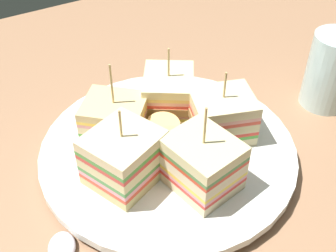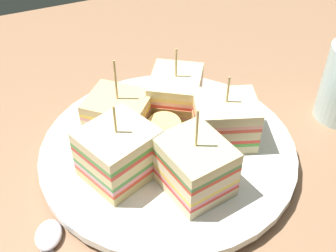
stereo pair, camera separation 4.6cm
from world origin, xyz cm
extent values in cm
cube|color=#996F50|center=(0.00, 0.00, -0.90)|extent=(109.45, 90.88, 1.80)
cylinder|color=white|center=(0.00, 0.00, 0.40)|extent=(17.98, 17.98, 0.80)
cylinder|color=white|center=(0.00, 0.00, 1.29)|extent=(29.00, 29.00, 0.98)
cube|color=beige|center=(3.47, 5.54, 2.28)|extent=(8.73, 9.02, 0.99)
cube|color=#B2844C|center=(1.59, 2.72, 2.28)|extent=(4.95, 3.42, 0.99)
cube|color=#E4CE57|center=(3.47, 5.54, 3.00)|extent=(8.73, 9.02, 0.44)
cube|color=pink|center=(3.47, 5.54, 3.44)|extent=(8.73, 9.02, 0.44)
cube|color=beige|center=(3.47, 5.54, 4.16)|extent=(8.73, 9.02, 0.99)
cube|color=#B2844C|center=(1.59, 2.72, 4.16)|extent=(4.95, 3.42, 0.99)
cube|color=#D84237|center=(3.47, 5.54, 4.87)|extent=(8.73, 9.02, 0.44)
cube|color=#E69F94|center=(3.47, 5.54, 5.32)|extent=(8.73, 9.02, 0.44)
cube|color=#E8BF63|center=(3.47, 5.54, 5.76)|extent=(8.73, 9.02, 0.44)
cube|color=beige|center=(3.47, 5.54, 6.47)|extent=(8.73, 9.02, 0.99)
cylinder|color=tan|center=(3.47, 5.54, 8.80)|extent=(0.24, 0.24, 3.66)
cube|color=beige|center=(-3.94, 5.21, 2.24)|extent=(9.09, 9.03, 0.91)
cube|color=#9E7242|center=(-1.44, 2.92, 2.24)|extent=(4.11, 4.46, 0.91)
cube|color=pink|center=(-3.94, 5.21, 2.90)|extent=(9.09, 9.03, 0.42)
cube|color=#529E3A|center=(-3.94, 5.21, 3.32)|extent=(9.09, 9.03, 0.42)
cube|color=beige|center=(-3.94, 5.21, 3.98)|extent=(9.09, 9.03, 0.91)
cube|color=#B2844C|center=(-1.44, 2.92, 3.98)|extent=(4.11, 4.46, 0.91)
cube|color=pink|center=(-3.94, 5.21, 4.64)|extent=(9.09, 9.03, 0.42)
cube|color=yellow|center=(-3.94, 5.21, 5.06)|extent=(9.09, 9.03, 0.42)
cube|color=#D8BB80|center=(-3.94, 5.21, 5.72)|extent=(9.09, 9.03, 0.91)
cylinder|color=tan|center=(-3.94, 5.21, 8.65)|extent=(0.24, 0.24, 4.96)
cube|color=#D0BE7D|center=(-6.30, -1.72, 2.33)|extent=(8.77, 8.45, 1.10)
cube|color=#9E7242|center=(-3.15, -0.48, 2.33)|extent=(2.55, 5.89, 1.10)
cube|color=#DC472E|center=(-6.30, -1.72, 3.13)|extent=(8.77, 8.45, 0.50)
cube|color=pink|center=(-6.30, -1.72, 3.63)|extent=(8.77, 8.45, 0.50)
cube|color=#4F9246|center=(-6.30, -1.72, 4.12)|extent=(8.77, 8.45, 0.50)
cube|color=beige|center=(-6.30, -1.72, 4.92)|extent=(8.77, 8.45, 1.10)
cube|color=#9E7242|center=(-3.15, -0.48, 4.92)|extent=(2.55, 5.89, 1.10)
cube|color=#D23F37|center=(-6.30, -1.72, 5.71)|extent=(8.77, 8.45, 0.50)
cube|color=#4F973E|center=(-6.30, -1.72, 6.21)|extent=(8.77, 8.45, 0.50)
cube|color=beige|center=(-6.30, -1.72, 7.01)|extent=(8.77, 8.45, 1.10)
cylinder|color=tan|center=(-6.30, -1.72, 9.14)|extent=(0.24, 0.24, 3.17)
cube|color=beige|center=(0.18, -6.53, 2.37)|extent=(6.98, 7.81, 1.18)
cube|color=#B2844C|center=(-0.38, -3.19, 2.37)|extent=(5.76, 1.24, 1.18)
cube|color=red|center=(0.18, -6.53, 3.18)|extent=(6.98, 7.81, 0.43)
cube|color=pink|center=(0.18, -6.53, 3.61)|extent=(6.98, 7.81, 0.43)
cube|color=yellow|center=(0.18, -6.53, 4.03)|extent=(6.98, 7.81, 0.43)
cube|color=beige|center=(0.18, -6.53, 4.84)|extent=(6.98, 7.81, 1.18)
cube|color=#9E7242|center=(-0.38, -3.19, 4.84)|extent=(5.76, 1.24, 1.18)
cube|color=red|center=(0.18, -6.53, 5.64)|extent=(6.98, 7.81, 0.43)
cube|color=#497E40|center=(0.18, -6.53, 6.07)|extent=(6.98, 7.81, 0.43)
cube|color=beige|center=(0.18, -6.53, 6.87)|extent=(6.98, 7.81, 1.18)
cylinder|color=tan|center=(0.18, -6.53, 9.58)|extent=(0.24, 0.24, 4.23)
cube|color=beige|center=(6.42, -1.24, 2.35)|extent=(8.51, 7.91, 1.14)
cube|color=#B2844C|center=(3.22, -0.10, 2.35)|extent=(2.21, 5.56, 1.14)
cube|color=green|center=(6.42, -1.24, 3.15)|extent=(8.51, 7.91, 0.45)
cube|color=red|center=(6.42, -1.24, 3.60)|extent=(8.51, 7.91, 0.45)
cube|color=beige|center=(6.42, -1.24, 4.40)|extent=(8.51, 7.91, 1.14)
cube|color=#B2844C|center=(3.22, -0.10, 4.40)|extent=(2.21, 5.56, 1.14)
cube|color=#D74632|center=(6.42, -1.24, 5.19)|extent=(8.51, 7.91, 0.45)
cube|color=#F0A393|center=(6.42, -1.24, 5.65)|extent=(8.51, 7.91, 0.45)
cube|color=beige|center=(6.42, -1.24, 6.44)|extent=(8.51, 7.91, 1.14)
cylinder|color=tan|center=(6.42, -1.24, 8.62)|extent=(0.24, 0.24, 3.22)
cylinder|color=tan|center=(0.04, -1.59, 2.10)|extent=(5.28, 5.28, 0.62)
cylinder|color=#E8C97F|center=(0.17, -0.27, 2.65)|extent=(4.02, 4.00, 0.84)
cylinder|color=#E0C561|center=(-0.77, 0.04, 2.82)|extent=(3.72, 3.73, 0.60)
cylinder|color=#E7D770|center=(-0.33, 1.06, 3.11)|extent=(5.78, 5.75, 0.94)
cylinder|color=#EEBE6E|center=(-0.31, 1.03, 4.26)|extent=(4.43, 4.44, 0.76)
cylinder|color=#DEBC64|center=(-0.84, -1.80, 4.72)|extent=(5.50, 5.46, 0.93)
ellipsoid|color=silver|center=(-14.98, -5.47, 0.50)|extent=(3.69, 4.29, 1.00)
camera|label=1|loc=(-18.39, -30.12, 35.07)|focal=45.57mm
camera|label=2|loc=(-14.27, -32.27, 35.07)|focal=45.57mm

